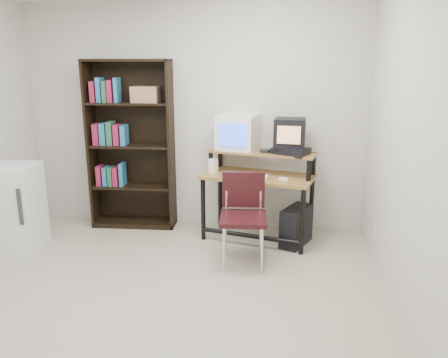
# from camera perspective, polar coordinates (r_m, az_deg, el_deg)

# --- Properties ---
(floor) EXTENTS (4.00, 4.00, 0.01)m
(floor) POSITION_cam_1_polar(r_m,az_deg,el_deg) (3.74, -10.00, -16.35)
(floor) COLOR #B6AF97
(floor) RESTS_ON ground
(back_wall) EXTENTS (4.00, 0.01, 2.60)m
(back_wall) POSITION_cam_1_polar(r_m,az_deg,el_deg) (5.18, -4.07, 7.93)
(back_wall) COLOR beige
(back_wall) RESTS_ON floor
(right_wall) EXTENTS (0.01, 4.00, 2.60)m
(right_wall) POSITION_cam_1_polar(r_m,az_deg,el_deg) (3.25, 24.71, 2.47)
(right_wall) COLOR beige
(right_wall) RESTS_ON floor
(computer_desk) EXTENTS (1.29, 0.86, 0.98)m
(computer_desk) POSITION_cam_1_polar(r_m,az_deg,el_deg) (4.83, 4.56, -0.01)
(computer_desk) COLOR olive
(computer_desk) RESTS_ON floor
(crt_monitor) EXTENTS (0.49, 0.49, 0.40)m
(crt_monitor) POSITION_cam_1_polar(r_m,az_deg,el_deg) (4.95, 1.81, 6.09)
(crt_monitor) COLOR white
(crt_monitor) RESTS_ON computer_desk
(vcr) EXTENTS (0.44, 0.39, 0.08)m
(vcr) POSITION_cam_1_polar(r_m,az_deg,el_deg) (4.74, 8.76, 3.60)
(vcr) COLOR black
(vcr) RESTS_ON computer_desk
(crt_tv) EXTENTS (0.35, 0.35, 0.31)m
(crt_tv) POSITION_cam_1_polar(r_m,az_deg,el_deg) (4.76, 8.59, 6.00)
(crt_tv) COLOR black
(crt_tv) RESTS_ON vcr
(cd_spindle) EXTENTS (0.16, 0.16, 0.05)m
(cd_spindle) POSITION_cam_1_polar(r_m,az_deg,el_deg) (4.79, 5.41, 3.62)
(cd_spindle) COLOR #26262B
(cd_spindle) RESTS_ON computer_desk
(keyboard) EXTENTS (0.49, 0.26, 0.03)m
(keyboard) POSITION_cam_1_polar(r_m,az_deg,el_deg) (4.69, 2.81, 0.23)
(keyboard) COLOR white
(keyboard) RESTS_ON computer_desk
(mousepad) EXTENTS (0.23, 0.19, 0.01)m
(mousepad) POSITION_cam_1_polar(r_m,az_deg,el_deg) (4.64, 7.64, -0.24)
(mousepad) COLOR black
(mousepad) RESTS_ON computer_desk
(mouse) EXTENTS (0.12, 0.10, 0.03)m
(mouse) POSITION_cam_1_polar(r_m,az_deg,el_deg) (4.63, 7.85, -0.04)
(mouse) COLOR white
(mouse) RESTS_ON mousepad
(desk_speaker) EXTENTS (0.11, 0.10, 0.17)m
(desk_speaker) POSITION_cam_1_polar(r_m,az_deg,el_deg) (4.90, -1.40, 1.68)
(desk_speaker) COLOR white
(desk_speaker) RESTS_ON computer_desk
(pc_tower) EXTENTS (0.38, 0.49, 0.42)m
(pc_tower) POSITION_cam_1_polar(r_m,az_deg,el_deg) (4.84, 9.41, -6.06)
(pc_tower) COLOR black
(pc_tower) RESTS_ON floor
(school_chair) EXTENTS (0.48, 0.48, 0.89)m
(school_chair) POSITION_cam_1_polar(r_m,az_deg,el_deg) (4.27, 2.53, -3.92)
(school_chair) COLOR black
(school_chair) RESTS_ON floor
(bookshelf) EXTENTS (1.00, 0.38, 1.97)m
(bookshelf) POSITION_cam_1_polar(r_m,az_deg,el_deg) (5.28, -11.98, 4.53)
(bookshelf) COLOR black
(bookshelf) RESTS_ON floor
(mini_fridge) EXTENTS (0.61, 0.61, 0.92)m
(mini_fridge) POSITION_cam_1_polar(r_m,az_deg,el_deg) (5.05, -25.98, -3.54)
(mini_fridge) COLOR white
(mini_fridge) RESTS_ON floor
(wall_outlet) EXTENTS (0.02, 0.08, 0.12)m
(wall_outlet) POSITION_cam_1_polar(r_m,az_deg,el_deg) (4.60, 19.14, -6.67)
(wall_outlet) COLOR beige
(wall_outlet) RESTS_ON right_wall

